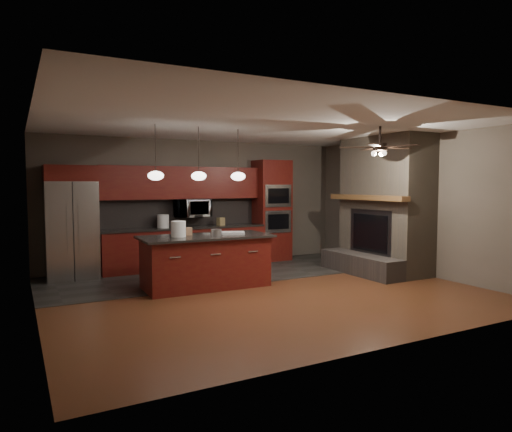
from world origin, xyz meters
TOP-DOWN VIEW (x-y plane):
  - ground at (0.00, 0.00)m, footprint 7.00×7.00m
  - ceiling at (0.00, 0.00)m, footprint 7.00×6.00m
  - back_wall at (0.00, 3.00)m, footprint 7.00×0.02m
  - right_wall at (3.50, 0.00)m, footprint 0.02×6.00m
  - left_wall at (-3.50, 0.00)m, footprint 0.02×6.00m
  - slate_tile_patch at (0.00, 1.80)m, footprint 7.00×2.40m
  - fireplace_column at (3.04, 0.40)m, footprint 1.30×2.10m
  - back_cabinetry at (-0.48, 2.74)m, footprint 3.59×0.64m
  - oven_tower at (1.70, 2.69)m, footprint 0.80×0.63m
  - microwave at (-0.27, 2.75)m, footprint 0.73×0.41m
  - refrigerator at (-2.77, 2.62)m, footprint 0.94×0.75m
  - kitchen_island at (-0.76, 0.76)m, footprint 2.31×1.08m
  - white_bucket at (-1.25, 0.78)m, footprint 0.31×0.31m
  - paint_can at (-0.64, 0.56)m, footprint 0.20×0.20m
  - paint_tray at (-0.23, 0.76)m, footprint 0.48×0.41m
  - cardboard_box at (-1.05, 0.97)m, footprint 0.23×0.18m
  - counter_bucket at (-0.95, 2.70)m, footprint 0.29×0.29m
  - counter_box at (0.36, 2.65)m, footprint 0.19×0.17m
  - pendant_left at (-1.65, 0.70)m, footprint 0.26×0.26m
  - pendant_center at (-0.90, 0.70)m, footprint 0.26×0.26m
  - pendant_right at (-0.15, 0.70)m, footprint 0.26×0.26m
  - ceiling_fan at (1.80, -0.80)m, footprint 1.27×1.33m

SIDE VIEW (x-z plane):
  - ground at x=0.00m, z-range 0.00..0.00m
  - slate_tile_patch at x=0.00m, z-range 0.00..0.01m
  - kitchen_island at x=-0.76m, z-range 0.00..0.92m
  - back_cabinetry at x=-0.48m, z-range -0.21..1.99m
  - paint_tray at x=-0.23m, z-range 0.92..0.96m
  - paint_can at x=-0.64m, z-range 0.92..1.04m
  - cardboard_box at x=-1.05m, z-range 0.92..1.05m
  - counter_box at x=0.36m, z-range 0.90..1.07m
  - counter_bucket at x=-0.95m, z-range 0.90..1.18m
  - white_bucket at x=-1.25m, z-range 0.92..1.19m
  - refrigerator at x=-2.77m, z-range 0.00..2.17m
  - oven_tower at x=1.70m, z-range 0.00..2.38m
  - fireplace_column at x=3.04m, z-range -0.10..2.70m
  - microwave at x=-0.27m, z-range 1.05..1.55m
  - back_wall at x=0.00m, z-range 0.00..2.80m
  - right_wall at x=3.50m, z-range 0.00..2.80m
  - left_wall at x=-3.50m, z-range 0.00..2.80m
  - pendant_left at x=-1.65m, z-range 1.51..2.42m
  - pendant_center at x=-0.90m, z-range 1.51..2.42m
  - pendant_right at x=-0.15m, z-range 1.51..2.42m
  - ceiling_fan at x=1.80m, z-range 2.25..2.66m
  - ceiling at x=0.00m, z-range 2.79..2.81m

